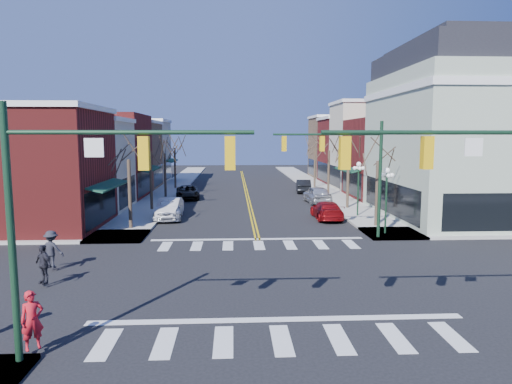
{
  "coord_description": "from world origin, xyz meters",
  "views": [
    {
      "loc": [
        -1.47,
        -19.63,
        6.3
      ],
      "look_at": [
        -0.04,
        8.82,
        2.8
      ],
      "focal_mm": 32.0,
      "sensor_mm": 36.0,
      "label": 1
    }
  ],
  "objects": [
    {
      "name": "bldg_left_stucco_a",
      "position": [
        -15.5,
        19.5,
        3.75
      ],
      "size": [
        10.0,
        7.0,
        7.5
      ],
      "primitive_type": "cube",
      "color": "beige",
      "rests_on": "ground"
    },
    {
      "name": "victorian_corner",
      "position": [
        16.5,
        14.5,
        6.66
      ],
      "size": [
        12.25,
        14.25,
        13.3
      ],
      "color": "#A5B59D",
      "rests_on": "ground"
    },
    {
      "name": "tree_right_d",
      "position": [
        8.4,
        35.0,
        2.48
      ],
      "size": [
        0.24,
        0.24,
        4.97
      ],
      "primitive_type": "cylinder",
      "color": "#382B21",
      "rests_on": "ground"
    },
    {
      "name": "bldg_right_stucco",
      "position": [
        15.5,
        33.5,
        5.0
      ],
      "size": [
        10.0,
        7.0,
        10.0
      ],
      "primitive_type": "cube",
      "color": "beige",
      "rests_on": "ground"
    },
    {
      "name": "bldg_left_tan",
      "position": [
        -15.5,
        35.75,
        3.9
      ],
      "size": [
        10.0,
        7.5,
        7.8
      ],
      "primitive_type": "cube",
      "color": "#856649",
      "rests_on": "ground"
    },
    {
      "name": "bldg_right_tan",
      "position": [
        15.5,
        49.0,
        4.5
      ],
      "size": [
        10.0,
        8.0,
        9.0
      ],
      "primitive_type": "cube",
      "color": "#856649",
      "rests_on": "ground"
    },
    {
      "name": "car_right_far",
      "position": [
        6.4,
        31.01,
        0.72
      ],
      "size": [
        1.94,
        4.51,
        1.45
      ],
      "primitive_type": "imported",
      "rotation": [
        0.0,
        0.0,
        3.05
      ],
      "color": "black",
      "rests_on": "ground"
    },
    {
      "name": "sidewalk_right",
      "position": [
        8.75,
        20.0,
        0.07
      ],
      "size": [
        3.5,
        70.0,
        0.15
      ],
      "primitive_type": "cube",
      "color": "#9E9B93",
      "rests_on": "ground"
    },
    {
      "name": "lamppost_midblock",
      "position": [
        8.2,
        15.0,
        2.96
      ],
      "size": [
        0.36,
        0.36,
        4.33
      ],
      "color": "#14331E",
      "rests_on": "ground"
    },
    {
      "name": "tree_left_a",
      "position": [
        -8.4,
        11.0,
        2.38
      ],
      "size": [
        0.24,
        0.24,
        4.76
      ],
      "primitive_type": "cylinder",
      "color": "#382B21",
      "rests_on": "ground"
    },
    {
      "name": "tree_left_b",
      "position": [
        -8.4,
        19.0,
        2.52
      ],
      "size": [
        0.24,
        0.24,
        5.04
      ],
      "primitive_type": "cylinder",
      "color": "#382B21",
      "rests_on": "ground"
    },
    {
      "name": "tree_right_c",
      "position": [
        8.4,
        27.0,
        2.42
      ],
      "size": [
        0.24,
        0.24,
        4.83
      ],
      "primitive_type": "cylinder",
      "color": "#382B21",
      "rests_on": "ground"
    },
    {
      "name": "car_right_near",
      "position": [
        5.63,
        14.34,
        0.69
      ],
      "size": [
        1.92,
        4.73,
        1.37
      ],
      "primitive_type": "imported",
      "rotation": [
        0.0,
        0.0,
        3.14
      ],
      "color": "maroon",
      "rests_on": "ground"
    },
    {
      "name": "tree_left_d",
      "position": [
        -8.4,
        35.0,
        2.45
      ],
      "size": [
        0.24,
        0.24,
        4.9
      ],
      "primitive_type": "cylinder",
      "color": "#382B21",
      "rests_on": "ground"
    },
    {
      "name": "pedestrian_red_a",
      "position": [
        -7.3,
        -6.72,
        1.02
      ],
      "size": [
        0.76,
        0.7,
        1.74
      ],
      "primitive_type": "imported",
      "rotation": [
        0.0,
        0.0,
        0.6
      ],
      "color": "red",
      "rests_on": "sidewalk_left"
    },
    {
      "name": "car_left_near",
      "position": [
        -6.4,
        15.03,
        0.79
      ],
      "size": [
        2.37,
        4.83,
        1.59
      ],
      "primitive_type": "imported",
      "rotation": [
        0.0,
        0.0,
        0.11
      ],
      "color": "silver",
      "rests_on": "ground"
    },
    {
      "name": "bldg_right_brick_a",
      "position": [
        15.5,
        25.75,
        4.0
      ],
      "size": [
        10.0,
        8.5,
        8.0
      ],
      "primitive_type": "cube",
      "color": "maroon",
      "rests_on": "ground"
    },
    {
      "name": "tree_right_b",
      "position": [
        8.4,
        19.0,
        2.59
      ],
      "size": [
        0.24,
        0.24,
        5.18
      ],
      "primitive_type": "cylinder",
      "color": "#382B21",
      "rests_on": "ground"
    },
    {
      "name": "pedestrian_dark_b",
      "position": [
        -10.0,
        1.66,
        1.04
      ],
      "size": [
        1.27,
        0.91,
        1.77
      ],
      "primitive_type": "imported",
      "rotation": [
        0.0,
        0.0,
        2.91
      ],
      "color": "black",
      "rests_on": "sidewalk_left"
    },
    {
      "name": "pedestrian_dark_a",
      "position": [
        -9.44,
        -0.67,
        0.98
      ],
      "size": [
        1.03,
        0.9,
        1.66
      ],
      "primitive_type": "imported",
      "rotation": [
        0.0,
        0.0,
        -0.62
      ],
      "color": "#22212A",
      "rests_on": "sidewalk_left"
    },
    {
      "name": "tree_right_a",
      "position": [
        8.4,
        11.0,
        2.31
      ],
      "size": [
        0.24,
        0.24,
        4.62
      ],
      "primitive_type": "cylinder",
      "color": "#382B21",
      "rests_on": "ground"
    },
    {
      "name": "car_right_mid",
      "position": [
        6.4,
        22.53,
        0.83
      ],
      "size": [
        2.25,
        4.97,
        1.65
      ],
      "primitive_type": "imported",
      "rotation": [
        0.0,
        0.0,
        3.2
      ],
      "color": "#B7B8BD",
      "rests_on": "ground"
    },
    {
      "name": "lamppost_corner",
      "position": [
        8.2,
        8.5,
        2.96
      ],
      "size": [
        0.36,
        0.36,
        4.33
      ],
      "color": "#14331E",
      "rests_on": "ground"
    },
    {
      "name": "bldg_left_stucco_b",
      "position": [
        -15.5,
        43.5,
        4.1
      ],
      "size": [
        10.0,
        8.0,
        8.2
      ],
      "primitive_type": "cube",
      "color": "beige",
      "rests_on": "ground"
    },
    {
      "name": "ground",
      "position": [
        0.0,
        0.0,
        0.0
      ],
      "size": [
        160.0,
        160.0,
        0.0
      ],
      "primitive_type": "plane",
      "color": "black",
      "rests_on": "ground"
    },
    {
      "name": "sidewalk_left",
      "position": [
        -8.75,
        20.0,
        0.07
      ],
      "size": [
        3.5,
        70.0,
        0.15
      ],
      "primitive_type": "cube",
      "color": "#9E9B93",
      "rests_on": "ground"
    },
    {
      "name": "car_left_far",
      "position": [
        -6.09,
        26.23,
        0.68
      ],
      "size": [
        2.77,
        5.08,
        1.35
      ],
      "primitive_type": "imported",
      "rotation": [
        0.0,
        0.0,
        0.11
      ],
      "color": "black",
      "rests_on": "ground"
    },
    {
      "name": "traffic_mast_near_left",
      "position": [
        -5.55,
        -7.4,
        4.71
      ],
      "size": [
        6.6,
        0.28,
        7.2
      ],
      "color": "#14331E",
      "rests_on": "ground"
    },
    {
      "name": "car_left_mid",
      "position": [
        -6.4,
        15.17,
        0.78
      ],
      "size": [
        1.75,
        4.75,
        1.55
      ],
      "primitive_type": "imported",
      "rotation": [
        0.0,
        0.0,
        -0.02
      ],
      "color": "silver",
      "rests_on": "ground"
    },
    {
      "name": "bldg_left_brick_b",
      "position": [
        -15.5,
        27.5,
        4.25
      ],
      "size": [
        10.0,
        9.0,
        8.5
      ],
      "primitive_type": "cube",
      "color": "maroon",
      "rests_on": "ground"
    },
    {
      "name": "bldg_right_brick_b",
      "position": [
        15.5,
        41.0,
        4.25
      ],
      "size": [
        10.0,
        8.0,
        8.5
      ],
      "primitive_type": "cube",
      "color": "maroon",
      "rests_on": "ground"
    },
    {
      "name": "bldg_left_brick_a",
      "position": [
        -15.5,
        11.75,
        4.0
      ],
      "size": [
        10.0,
        8.5,
        8.0
      ],
      "primitive_type": "cube",
      "color": "maroon",
      "rests_on": "ground"
    },
    {
      "name": "tree_left_c",
      "position": [
        -8.4,
        27.0,
        2.27
      ],
      "size": [
        0.24,
        0.24,
        4.55
      ],
      "primitive_type": "cylinder",
      "color": "#382B21",
      "rests_on": "ground"
    },
    {
      "name": "traffic_mast_far_right",
      "position": [
        5.55,
        7.4,
        4.71
      ],
      "size": [
        6.6,
        0.28,
        7.2
      ],
      "color": "#14331E",
      "rests_on": "ground"
    },
    {
      "name": "traffic_mast_near_right",
      "position": [
        5.55,
        -7.4,
        4.71
      ],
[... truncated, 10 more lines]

